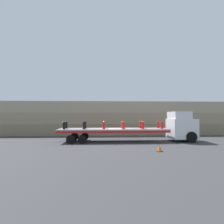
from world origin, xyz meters
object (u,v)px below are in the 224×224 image
at_px(fire_hydrant_black_near_1, 84,125).
at_px(fire_hydrant_black_far_1, 85,125).
at_px(truck_cab, 182,126).
at_px(fire_hydrant_red_far_3, 122,125).
at_px(fire_hydrant_red_far_5, 158,125).
at_px(traffic_cone, 160,148).
at_px(fire_hydrant_black_far_0, 66,125).
at_px(fire_hydrant_red_near_2, 104,125).
at_px(flatbed_trailer, 107,131).
at_px(fire_hydrant_red_near_5, 162,125).
at_px(fire_hydrant_red_far_2, 104,125).
at_px(fire_hydrant_red_near_3, 123,125).
at_px(fire_hydrant_red_near_4, 143,125).
at_px(fire_hydrant_red_far_4, 140,125).
at_px(fire_hydrant_black_near_0, 64,126).

height_order(fire_hydrant_black_near_1, fire_hydrant_black_far_1, same).
bearing_deg(truck_cab, fire_hydrant_red_far_3, 174.86).
distance_m(fire_hydrant_red_far_5, traffic_cone, 6.04).
xyz_separation_m(fire_hydrant_black_far_0, fire_hydrant_red_near_2, (3.87, -1.11, 0.00)).
bearing_deg(flatbed_trailer, fire_hydrant_black_far_1, 166.42).
xyz_separation_m(flatbed_trailer, fire_hydrant_black_near_1, (-2.30, -0.56, 0.57)).
bearing_deg(fire_hydrant_red_near_5, fire_hydrant_red_near_2, 180.00).
relative_size(fire_hydrant_black_near_1, fire_hydrant_red_far_2, 1.00).
xyz_separation_m(flatbed_trailer, fire_hydrant_red_far_5, (5.45, 0.56, 0.57)).
xyz_separation_m(fire_hydrant_red_near_3, traffic_cone, (2.15, -4.50, -1.43)).
bearing_deg(fire_hydrant_red_far_2, fire_hydrant_red_near_5, -10.83).
relative_size(truck_cab, fire_hydrant_red_near_5, 4.18).
bearing_deg(fire_hydrant_red_near_4, fire_hydrant_red_near_2, 180.00).
relative_size(fire_hydrant_red_far_2, fire_hydrant_red_near_4, 1.00).
height_order(flatbed_trailer, fire_hydrant_red_near_4, fire_hydrant_red_near_4).
height_order(fire_hydrant_red_far_3, traffic_cone, fire_hydrant_red_far_3).
bearing_deg(fire_hydrant_red_far_5, fire_hydrant_black_far_0, 180.00).
relative_size(flatbed_trailer, fire_hydrant_black_far_1, 14.93).
bearing_deg(fire_hydrant_red_far_5, flatbed_trailer, -174.17).
bearing_deg(fire_hydrant_red_far_4, fire_hydrant_black_near_0, -171.84).
height_order(fire_hydrant_black_near_0, fire_hydrant_black_near_1, same).
bearing_deg(fire_hydrant_red_near_4, fire_hydrant_black_far_1, 169.17).
relative_size(fire_hydrant_red_near_3, fire_hydrant_red_far_3, 1.00).
height_order(fire_hydrant_black_far_0, fire_hydrant_red_near_3, same).
xyz_separation_m(fire_hydrant_red_near_3, fire_hydrant_red_far_5, (3.87, 1.11, 0.00)).
distance_m(flatbed_trailer, fire_hydrant_black_near_1, 2.43).
xyz_separation_m(fire_hydrant_black_far_1, fire_hydrant_red_far_2, (1.94, 0.00, 0.00)).
relative_size(fire_hydrant_red_far_4, fire_hydrant_red_far_5, 1.00).
relative_size(fire_hydrant_black_near_1, fire_hydrant_red_far_3, 1.00).
height_order(fire_hydrant_red_near_3, fire_hydrant_red_near_4, same).
distance_m(fire_hydrant_black_far_0, fire_hydrant_red_near_3, 5.92).
height_order(fire_hydrant_black_near_0, fire_hydrant_red_near_4, same).
bearing_deg(fire_hydrant_red_far_3, fire_hydrant_red_near_2, -150.15).
bearing_deg(fire_hydrant_red_near_5, fire_hydrant_red_near_3, 180.00).
xyz_separation_m(fire_hydrant_red_far_2, fire_hydrant_red_far_3, (1.94, 0.00, 0.00)).
bearing_deg(fire_hydrant_red_near_4, fire_hydrant_black_near_1, 180.00).
xyz_separation_m(fire_hydrant_black_near_0, fire_hydrant_red_near_3, (5.81, 0.00, 0.00)).
relative_size(truck_cab, flatbed_trailer, 0.28).
bearing_deg(flatbed_trailer, fire_hydrant_red_near_5, -5.83).
bearing_deg(fire_hydrant_black_far_1, fire_hydrant_red_far_4, 0.00).
height_order(flatbed_trailer, fire_hydrant_red_far_3, fire_hydrant_red_far_3).
distance_m(fire_hydrant_red_far_3, fire_hydrant_red_near_4, 2.23).
relative_size(fire_hydrant_black_near_0, fire_hydrant_red_near_2, 1.00).
distance_m(fire_hydrant_black_near_0, fire_hydrant_red_near_5, 9.69).
height_order(truck_cab, fire_hydrant_black_near_1, truck_cab).
height_order(fire_hydrant_black_far_1, fire_hydrant_red_near_5, same).
distance_m(fire_hydrant_black_far_0, traffic_cone, 9.85).
distance_m(flatbed_trailer, traffic_cone, 6.34).
bearing_deg(fire_hydrant_red_far_2, fire_hydrant_red_far_5, 0.00).
height_order(fire_hydrant_red_far_3, fire_hydrant_red_near_5, same).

